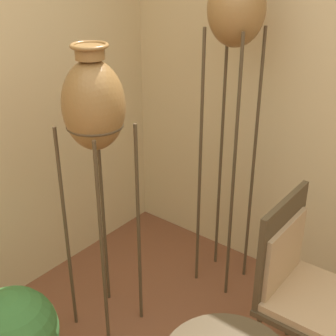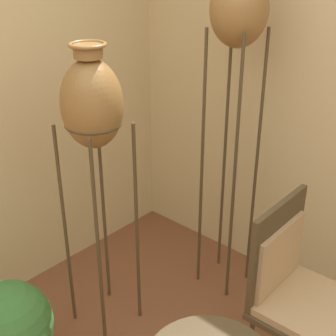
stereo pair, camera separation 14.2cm
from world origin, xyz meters
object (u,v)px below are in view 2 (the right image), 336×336
(vase_stand_tall, at_px, (239,18))
(potted_plant, at_px, (9,331))
(vase_stand_medium, at_px, (92,108))
(chair, at_px, (300,289))

(vase_stand_tall, xyz_separation_m, potted_plant, (-1.43, 0.35, -1.44))
(vase_stand_medium, bearing_deg, vase_stand_tall, -21.89)
(vase_stand_tall, bearing_deg, vase_stand_medium, 158.11)
(chair, distance_m, potted_plant, 1.51)
(vase_stand_tall, height_order, potted_plant, vase_stand_tall)
(vase_stand_medium, height_order, chair, vase_stand_medium)
(chair, bearing_deg, potted_plant, 131.60)
(chair, bearing_deg, vase_stand_medium, 108.29)
(chair, xyz_separation_m, potted_plant, (-1.00, 1.09, -0.26))
(potted_plant, bearing_deg, vase_stand_tall, -13.69)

